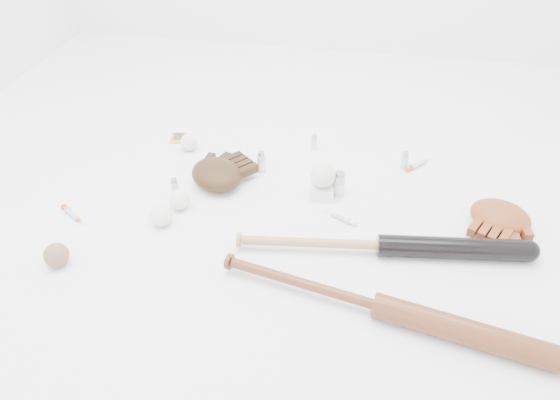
% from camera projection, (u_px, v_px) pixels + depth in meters
% --- Properties ---
extents(bat_dark, '(0.94, 0.19, 0.07)m').
position_uv_depth(bat_dark, '(381.00, 245.00, 1.67)').
color(bat_dark, black).
rests_on(bat_dark, ground).
extents(bat_wood, '(0.96, 0.27, 0.07)m').
position_uv_depth(bat_wood, '(378.00, 306.00, 1.48)').
color(bat_wood, brown).
rests_on(bat_wood, ground).
extents(glove_dark, '(0.34, 0.34, 0.09)m').
position_uv_depth(glove_dark, '(217.00, 174.00, 1.96)').
color(glove_dark, '#301E0D').
rests_on(glove_dark, ground).
extents(glove_tan, '(0.31, 0.31, 0.08)m').
position_uv_depth(glove_tan, '(500.00, 217.00, 1.77)').
color(glove_tan, brown).
rests_on(glove_tan, ground).
extents(trading_card, '(0.08, 0.09, 0.00)m').
position_uv_depth(trading_card, '(178.00, 138.00, 2.25)').
color(trading_card, gold).
rests_on(trading_card, ground).
extents(pedestal, '(0.09, 0.09, 0.05)m').
position_uv_depth(pedestal, '(322.00, 191.00, 1.92)').
color(pedestal, white).
rests_on(pedestal, ground).
extents(baseball_on_pedestal, '(0.09, 0.09, 0.09)m').
position_uv_depth(baseball_on_pedestal, '(323.00, 175.00, 1.88)').
color(baseball_on_pedestal, white).
rests_on(baseball_on_pedestal, pedestal).
extents(baseball_left, '(0.07, 0.07, 0.07)m').
position_uv_depth(baseball_left, '(180.00, 200.00, 1.86)').
color(baseball_left, white).
rests_on(baseball_left, ground).
extents(baseball_upper, '(0.07, 0.07, 0.07)m').
position_uv_depth(baseball_upper, '(189.00, 142.00, 2.16)').
color(baseball_upper, white).
rests_on(baseball_upper, ground).
extents(baseball_mid, '(0.07, 0.07, 0.07)m').
position_uv_depth(baseball_mid, '(161.00, 216.00, 1.79)').
color(baseball_mid, white).
rests_on(baseball_mid, ground).
extents(baseball_aged, '(0.07, 0.07, 0.07)m').
position_uv_depth(baseball_aged, '(56.00, 255.00, 1.63)').
color(baseball_aged, brown).
rests_on(baseball_aged, ground).
extents(syringe_0, '(0.14, 0.10, 0.02)m').
position_uv_depth(syringe_0, '(73.00, 215.00, 1.83)').
color(syringe_0, '#ADBCC6').
rests_on(syringe_0, ground).
extents(syringe_1, '(0.13, 0.08, 0.02)m').
position_uv_depth(syringe_1, '(341.00, 218.00, 1.82)').
color(syringe_1, '#ADBCC6').
rests_on(syringe_1, ground).
extents(syringe_2, '(0.12, 0.13, 0.02)m').
position_uv_depth(syringe_2, '(418.00, 164.00, 2.08)').
color(syringe_2, '#ADBCC6').
rests_on(syringe_2, ground).
extents(syringe_3, '(0.11, 0.11, 0.02)m').
position_uv_depth(syringe_3, '(459.00, 326.00, 1.46)').
color(syringe_3, '#ADBCC6').
rests_on(syringe_3, ground).
extents(vial_0, '(0.02, 0.02, 0.06)m').
position_uv_depth(vial_0, '(314.00, 142.00, 2.17)').
color(vial_0, silver).
rests_on(vial_0, ground).
extents(vial_1, '(0.03, 0.03, 0.07)m').
position_uv_depth(vial_1, '(405.00, 160.00, 2.05)').
color(vial_1, silver).
rests_on(vial_1, ground).
extents(vial_2, '(0.03, 0.03, 0.08)m').
position_uv_depth(vial_2, '(261.00, 161.00, 2.04)').
color(vial_2, silver).
rests_on(vial_2, ground).
extents(vial_3, '(0.04, 0.04, 0.09)m').
position_uv_depth(vial_3, '(339.00, 184.00, 1.91)').
color(vial_3, silver).
rests_on(vial_3, ground).
extents(vial_4, '(0.03, 0.03, 0.07)m').
position_uv_depth(vial_4, '(175.00, 187.00, 1.92)').
color(vial_4, silver).
rests_on(vial_4, ground).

